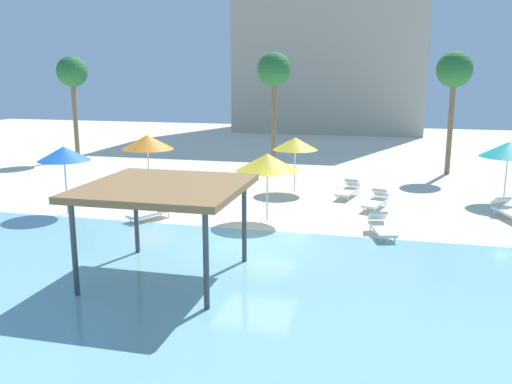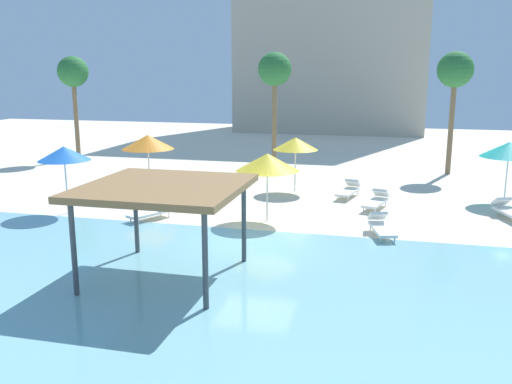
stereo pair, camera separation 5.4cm
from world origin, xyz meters
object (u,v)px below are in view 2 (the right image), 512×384
shade_pavilion (164,190)px  lounge_chair_6 (508,210)px  beach_umbrella_teal_0 (509,150)px  palm_tree_1 (455,73)px  beach_umbrella_yellow_4 (267,162)px  lounge_chair_1 (376,201)px  lounge_chair_4 (381,226)px  lounge_chair_3 (349,190)px  palm_tree_0 (275,72)px  beach_umbrella_orange_3 (148,142)px  beach_umbrella_yellow_2 (296,144)px  lounge_chair_5 (153,211)px  palm_tree_2 (73,74)px  beach_umbrella_blue_6 (64,154)px

shade_pavilion → lounge_chair_6: bearing=41.1°
beach_umbrella_teal_0 → palm_tree_1: 7.47m
beach_umbrella_teal_0 → beach_umbrella_yellow_4: bearing=-150.4°
lounge_chair_1 → palm_tree_1: (3.55, 8.88, 5.11)m
lounge_chair_4 → palm_tree_1: (3.27, 12.73, 5.11)m
shade_pavilion → lounge_chair_3: bearing=70.2°
beach_umbrella_yellow_4 → lounge_chair_1: (3.94, 2.92, -1.90)m
palm_tree_0 → lounge_chair_6: bearing=-38.9°
lounge_chair_3 → lounge_chair_6: size_ratio=1.00×
shade_pavilion → lounge_chair_4: size_ratio=2.08×
beach_umbrella_teal_0 → beach_umbrella_orange_3: bearing=-172.9°
beach_umbrella_yellow_2 → lounge_chair_5: bearing=-124.9°
beach_umbrella_orange_3 → palm_tree_1: palm_tree_1 is taller
beach_umbrella_yellow_4 → palm_tree_2: bearing=142.5°
beach_umbrella_yellow_2 → palm_tree_1: palm_tree_1 is taller
palm_tree_1 → lounge_chair_6: bearing=-81.4°
beach_umbrella_yellow_4 → beach_umbrella_orange_3: bearing=152.3°
lounge_chair_1 → palm_tree_2: bearing=-99.0°
lounge_chair_3 → lounge_chair_5: same height
lounge_chair_6 → beach_umbrella_orange_3: bearing=-111.8°
beach_umbrella_yellow_4 → lounge_chair_5: 4.74m
palm_tree_1 → palm_tree_2: bearing=-179.4°
beach_umbrella_teal_0 → beach_umbrella_yellow_4: (-9.24, -5.24, -0.07)m
beach_umbrella_orange_3 → lounge_chair_5: (2.06, -4.15, -2.05)m
beach_umbrella_yellow_2 → palm_tree_2: (-15.14, 6.13, 3.10)m
beach_umbrella_blue_6 → lounge_chair_4: bearing=-0.5°
beach_umbrella_orange_3 → lounge_chair_3: bearing=9.2°
palm_tree_2 → lounge_chair_4: bearing=-33.0°
beach_umbrella_yellow_4 → palm_tree_0: 12.13m
shade_pavilion → lounge_chair_5: size_ratio=2.10×
beach_umbrella_yellow_2 → lounge_chair_6: size_ratio=1.27×
beach_umbrella_yellow_4 → palm_tree_1: size_ratio=0.39×
shade_pavilion → palm_tree_0: palm_tree_0 is taller
beach_umbrella_yellow_4 → palm_tree_1: bearing=57.6°
beach_umbrella_blue_6 → lounge_chair_5: 4.21m
lounge_chair_4 → palm_tree_1: bearing=150.7°
lounge_chair_3 → palm_tree_2: palm_tree_2 is taller
palm_tree_0 → palm_tree_2: bearing=179.7°
shade_pavilion → lounge_chair_3: (4.01, 11.17, -2.12)m
lounge_chair_6 → palm_tree_2: palm_tree_2 is taller
lounge_chair_6 → palm_tree_2: size_ratio=0.31×
beach_umbrella_teal_0 → lounge_chair_4: (-5.01, -6.18, -1.98)m
beach_umbrella_blue_6 → palm_tree_0: bearing=65.1°
beach_umbrella_yellow_4 → palm_tree_2: size_ratio=0.40×
beach_umbrella_orange_3 → lounge_chair_5: 5.07m
beach_umbrella_orange_3 → beach_umbrella_yellow_4: size_ratio=1.06×
lounge_chair_4 → beach_umbrella_blue_6: bearing=-105.4°
lounge_chair_6 → palm_tree_2: (-23.94, 9.03, 5.01)m
shade_pavilion → beach_umbrella_orange_3: 10.92m
beach_umbrella_yellow_2 → beach_umbrella_yellow_4: size_ratio=0.99×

